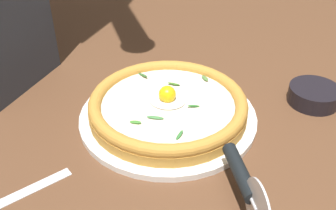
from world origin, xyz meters
name	(u,v)px	position (x,y,z in m)	size (l,w,h in m)	color
ground_plane	(152,135)	(0.00, 0.00, -0.01)	(2.40, 2.40, 0.03)	brown
pizza_plate	(168,116)	(0.02, 0.04, 0.01)	(0.33, 0.33, 0.01)	white
pizza	(168,105)	(0.02, 0.04, 0.03)	(0.30, 0.30, 0.06)	#BA8333
side_bowl	(314,95)	(0.28, 0.19, 0.02)	(0.10, 0.10, 0.03)	black
pizza_cutter	(245,183)	(0.19, -0.13, 0.04)	(0.09, 0.16, 0.09)	silver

